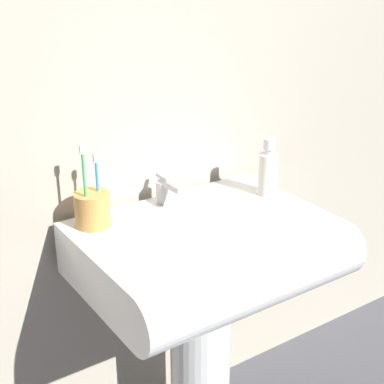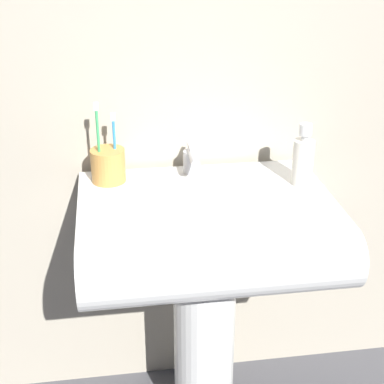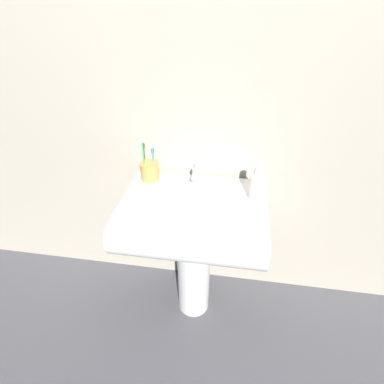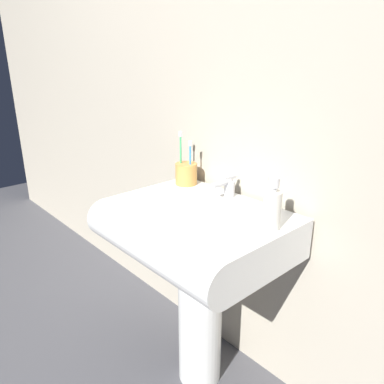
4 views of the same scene
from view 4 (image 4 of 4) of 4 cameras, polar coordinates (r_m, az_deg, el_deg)
ground_plane at (r=1.70m, az=1.16°, el=-26.01°), size 6.00×6.00×0.00m
wall_back at (r=1.37m, az=9.53°, el=18.69°), size 5.00×0.05×2.40m
sink_pedestal at (r=1.50m, az=1.25°, el=-18.09°), size 0.17×0.17×0.60m
sink_basin at (r=1.28m, az=-0.33°, el=-5.98°), size 0.62×0.47×0.14m
faucet at (r=1.37m, az=5.37°, el=0.82°), size 0.04×0.12×0.08m
toothbrush_cup at (r=1.51m, az=-0.90°, el=2.87°), size 0.09×0.09×0.21m
soap_bottle at (r=1.13m, az=12.11°, el=-2.39°), size 0.05×0.05×0.16m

